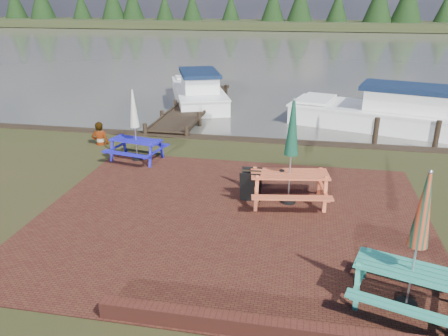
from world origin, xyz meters
TOP-DOWN VIEW (x-y plane):
  - ground at (0.00, 0.00)m, footprint 120.00×120.00m
  - paving at (0.00, 1.00)m, footprint 9.00×7.50m
  - brick_wall at (2.15, -2.42)m, footprint 6.21×1.79m
  - water at (0.00, 37.00)m, footprint 120.00×60.00m
  - far_treeline at (0.00, 66.00)m, footprint 120.00×10.00m
  - picnic_table_teal at (3.36, -1.50)m, footprint 2.13×2.00m
  - picnic_table_red at (1.24, 2.10)m, footprint 2.11×1.94m
  - picnic_table_blue at (-3.57, 4.30)m, footprint 1.84×1.70m
  - chalkboard at (0.30, 2.05)m, footprint 0.51×0.48m
  - jetty at (-3.50, 11.28)m, footprint 1.76×9.08m
  - boat_jetty at (-3.73, 13.02)m, footprint 4.27×6.78m
  - boat_near at (4.72, 10.18)m, footprint 7.62×4.36m
  - person at (-5.39, 5.52)m, footprint 0.64×0.48m

SIDE VIEW (x-z plane):
  - ground at x=0.00m, z-range 0.00..0.00m
  - water at x=0.00m, z-range -0.01..0.01m
  - paving at x=0.00m, z-range 0.00..0.02m
  - jetty at x=-3.50m, z-range -0.39..0.61m
  - brick_wall at x=2.15m, z-range 0.00..0.30m
  - boat_jetty at x=-3.73m, z-range -0.57..1.29m
  - boat_near at x=4.72m, z-range -0.59..1.36m
  - chalkboard at x=0.30m, z-range 0.01..0.84m
  - picnic_table_blue at x=-3.57m, z-range -0.33..1.88m
  - person at x=-5.39m, z-range 0.00..1.60m
  - picnic_table_teal at x=3.36m, z-range -0.36..2.06m
  - picnic_table_red at x=1.24m, z-range -0.39..2.22m
  - far_treeline at x=0.00m, z-range -0.77..7.33m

